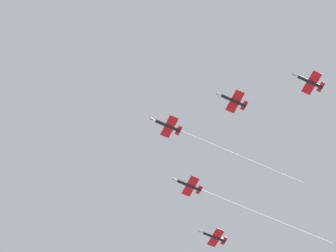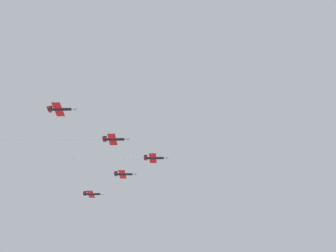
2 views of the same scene
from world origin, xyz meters
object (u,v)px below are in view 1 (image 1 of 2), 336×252
Objects in this scene: jet_lead at (213,145)px; jet_port_inner at (233,100)px; jet_port_outer at (310,82)px; jet_starboard_outer at (214,237)px; jet_starboard_inner at (239,206)px.

jet_port_inner is (13.91, -8.94, 1.47)m from jet_lead.
jet_port_inner is 24.68m from jet_port_outer.
jet_starboard_outer is (-57.62, 32.21, 1.27)m from jet_port_outer.
jet_lead is 16.60m from jet_port_inner.
jet_port_outer is (37.21, -1.07, -0.63)m from jet_lead.
jet_lead reaches higher than jet_starboard_inner.
jet_port_inner is 1.00× the size of jet_port_outer.
jet_port_outer is at bearing -152.44° from jet_lead.
jet_starboard_inner is at bearing -1.31° from jet_port_outer.
jet_starboard_inner is 5.28× the size of jet_port_outer.
jet_port_inner is at bearing 149.59° from jet_starboard_inner.
jet_port_inner reaches higher than jet_starboard_outer.
jet_port_inner is at bearing 47.86° from jet_port_outer.
jet_starboard_outer is at bearing 0.00° from jet_port_outer.
jet_starboard_outer is at bearing 3.93° from jet_starboard_inner.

